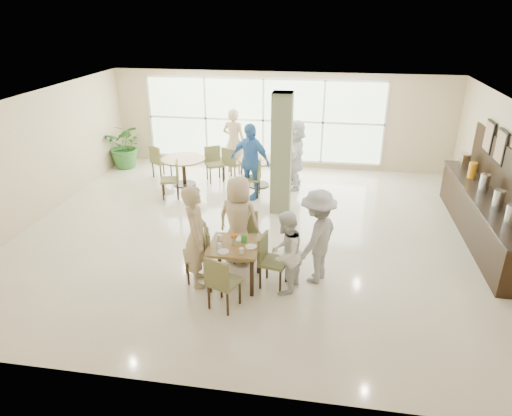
# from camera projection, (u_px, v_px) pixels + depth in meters

# --- Properties ---
(ground) EXTENTS (10.00, 10.00, 0.00)m
(ground) POSITION_uv_depth(u_px,v_px,m) (256.00, 231.00, 9.94)
(ground) COLOR beige
(ground) RESTS_ON ground
(room_shell) EXTENTS (10.00, 10.00, 10.00)m
(room_shell) POSITION_uv_depth(u_px,v_px,m) (256.00, 157.00, 9.25)
(room_shell) COLOR white
(room_shell) RESTS_ON ground
(window_bank) EXTENTS (7.00, 0.04, 7.00)m
(window_bank) POSITION_uv_depth(u_px,v_px,m) (263.00, 120.00, 13.46)
(window_bank) COLOR silver
(window_bank) RESTS_ON ground
(column) EXTENTS (0.45, 0.45, 2.80)m
(column) POSITION_uv_depth(u_px,v_px,m) (281.00, 154.00, 10.39)
(column) COLOR #5D6A49
(column) RESTS_ON ground
(main_table) EXTENTS (0.87, 0.87, 0.75)m
(main_table) POSITION_uv_depth(u_px,v_px,m) (234.00, 250.00, 7.86)
(main_table) COLOR brown
(main_table) RESTS_ON ground
(round_table_left) EXTENTS (1.18, 1.18, 0.75)m
(round_table_left) POSITION_uv_depth(u_px,v_px,m) (184.00, 164.00, 12.30)
(round_table_left) COLOR brown
(round_table_left) RESTS_ON ground
(round_table_right) EXTENTS (1.08, 1.08, 0.75)m
(round_table_right) POSITION_uv_depth(u_px,v_px,m) (258.00, 165.00, 12.26)
(round_table_right) COLOR brown
(round_table_right) RESTS_ON ground
(chairs_main_table) EXTENTS (1.94, 2.06, 0.95)m
(chairs_main_table) POSITION_uv_depth(u_px,v_px,m) (235.00, 258.00, 7.96)
(chairs_main_table) COLOR brown
(chairs_main_table) RESTS_ON ground
(chairs_table_left) EXTENTS (2.18, 2.00, 0.95)m
(chairs_table_left) POSITION_uv_depth(u_px,v_px,m) (182.00, 168.00, 12.34)
(chairs_table_left) COLOR brown
(chairs_table_left) RESTS_ON ground
(chairs_table_right) EXTENTS (2.03, 1.66, 0.95)m
(chairs_table_right) POSITION_uv_depth(u_px,v_px,m) (257.00, 169.00, 12.31)
(chairs_table_right) COLOR brown
(chairs_table_right) RESTS_ON ground
(tabletop_clutter) EXTENTS (0.73, 0.70, 0.21)m
(tabletop_clutter) POSITION_uv_depth(u_px,v_px,m) (233.00, 243.00, 7.76)
(tabletop_clutter) COLOR white
(tabletop_clutter) RESTS_ON main_table
(buffet_counter) EXTENTS (0.64, 4.70, 1.95)m
(buffet_counter) POSITION_uv_depth(u_px,v_px,m) (482.00, 213.00, 9.48)
(buffet_counter) COLOR black
(buffet_counter) RESTS_ON ground
(framed_art_a) EXTENTS (0.05, 0.55, 0.70)m
(framed_art_a) POSITION_uv_depth(u_px,v_px,m) (501.00, 147.00, 9.36)
(framed_art_a) COLOR black
(framed_art_a) RESTS_ON ground
(framed_art_b) EXTENTS (0.05, 0.55, 0.70)m
(framed_art_b) POSITION_uv_depth(u_px,v_px,m) (489.00, 137.00, 10.09)
(framed_art_b) COLOR black
(framed_art_b) RESTS_ON ground
(potted_plant) EXTENTS (1.34, 1.34, 1.36)m
(potted_plant) POSITION_uv_depth(u_px,v_px,m) (126.00, 145.00, 13.62)
(potted_plant) COLOR #316F2C
(potted_plant) RESTS_ON ground
(teen_left) EXTENTS (0.61, 0.77, 1.83)m
(teen_left) POSITION_uv_depth(u_px,v_px,m) (196.00, 236.00, 7.75)
(teen_left) COLOR tan
(teen_left) RESTS_ON ground
(teen_far) EXTENTS (0.92, 0.63, 1.71)m
(teen_far) POSITION_uv_depth(u_px,v_px,m) (239.00, 220.00, 8.46)
(teen_far) COLOR tan
(teen_far) RESTS_ON ground
(teen_right) EXTENTS (0.71, 0.82, 1.46)m
(teen_right) POSITION_uv_depth(u_px,v_px,m) (285.00, 253.00, 7.60)
(teen_right) COLOR white
(teen_right) RESTS_ON ground
(teen_standing) EXTENTS (1.04, 1.27, 1.71)m
(teen_standing) POSITION_uv_depth(u_px,v_px,m) (317.00, 237.00, 7.87)
(teen_standing) COLOR #9D9D9F
(teen_standing) RESTS_ON ground
(adult_a) EXTENTS (1.28, 1.03, 1.92)m
(adult_a) POSITION_uv_depth(u_px,v_px,m) (250.00, 161.00, 11.34)
(adult_a) COLOR #4586CF
(adult_a) RESTS_ON ground
(adult_b) EXTENTS (0.77, 1.73, 1.85)m
(adult_b) POSITION_uv_depth(u_px,v_px,m) (295.00, 154.00, 11.97)
(adult_b) COLOR white
(adult_b) RESTS_ON ground
(adult_standing) EXTENTS (0.76, 0.58, 1.88)m
(adult_standing) POSITION_uv_depth(u_px,v_px,m) (234.00, 141.00, 13.11)
(adult_standing) COLOR tan
(adult_standing) RESTS_ON ground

